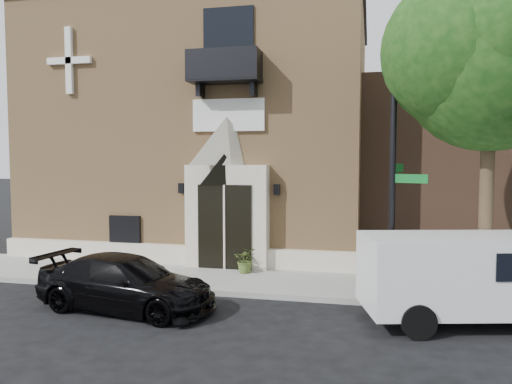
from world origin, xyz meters
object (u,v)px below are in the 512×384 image
Objects in this scene: black_sedan at (126,283)px; dumpster at (491,276)px; pedestrian_near at (471,263)px; street_sign at (393,181)px; cargo_van at (482,275)px.

black_sedan reaches higher than dumpster.
dumpster is 0.54m from pedestrian_near.
black_sedan is 6.79m from street_sign.
pedestrian_near is at bearing 71.77° from cargo_van.
dumpster is 1.10× the size of pedestrian_near.
black_sedan is 2.45× the size of dumpster.
cargo_van is 3.04× the size of pedestrian_near.
cargo_van is at bearing -8.83° from street_sign.
cargo_van reaches higher than black_sedan.
street_sign reaches higher than dumpster.
dumpster is at bearing 142.99° from pedestrian_near.
pedestrian_near is at bearing 42.46° from street_sign.
cargo_van is 1.76m from dumpster.
pedestrian_near is (0.13, 1.81, -0.10)m from cargo_van.
dumpster is (8.49, 2.41, 0.05)m from black_sedan.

